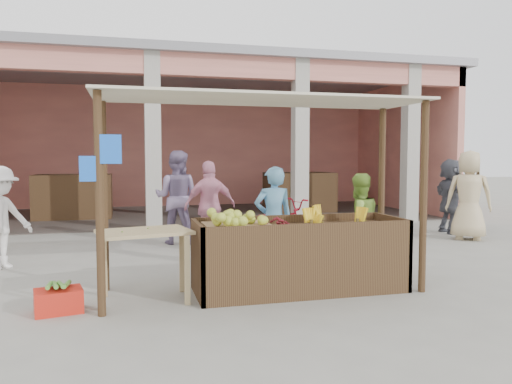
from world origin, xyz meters
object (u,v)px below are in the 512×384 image
object	(u,v)px
fruit_stall	(299,259)
motorcycle	(276,225)
red_crate	(58,301)
side_table	(144,242)
vendor_blue	(273,216)
vendor_green	(358,220)

from	to	relation	value
fruit_stall	motorcycle	distance (m)	2.55
red_crate	side_table	bearing A→B (deg)	2.40
vendor_blue	fruit_stall	bearing A→B (deg)	95.03
red_crate	vendor_blue	distance (m)	3.08
fruit_stall	vendor_green	distance (m)	1.50
fruit_stall	motorcycle	xyz separation A→B (m)	(0.45, 2.51, 0.08)
fruit_stall	side_table	xyz separation A→B (m)	(-1.89, 0.02, 0.29)
vendor_blue	red_crate	bearing A→B (deg)	25.46
red_crate	fruit_stall	bearing A→B (deg)	-7.20
motorcycle	side_table	bearing A→B (deg)	117.55
side_table	vendor_green	distance (m)	3.20
fruit_stall	vendor_blue	xyz separation A→B (m)	(-0.05, 0.98, 0.42)
side_table	fruit_stall	bearing A→B (deg)	-12.58
fruit_stall	vendor_green	world-z (taller)	vendor_green
vendor_green	motorcycle	size ratio (longest dim) A/B	0.81
side_table	red_crate	xyz separation A→B (m)	(-0.92, -0.23, -0.56)
red_crate	motorcycle	distance (m)	4.26
vendor_green	side_table	bearing A→B (deg)	8.60
vendor_green	motorcycle	xyz separation A→B (m)	(-0.76, 1.69, -0.27)
vendor_green	vendor_blue	bearing A→B (deg)	-13.11
vendor_blue	vendor_green	world-z (taller)	vendor_blue
side_table	vendor_blue	bearing A→B (deg)	15.54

